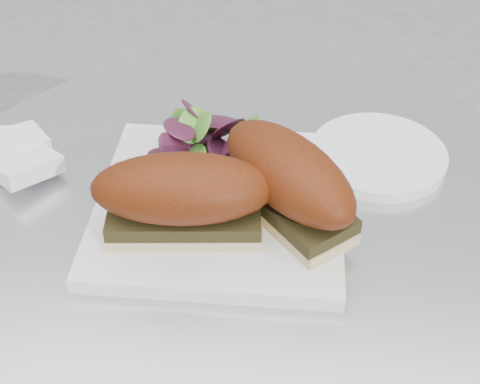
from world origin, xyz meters
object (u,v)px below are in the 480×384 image
object	(u,v)px
sandwich_left	(183,196)
sandwich_right	(288,179)
plate	(220,205)
saucer	(378,155)

from	to	relation	value
sandwich_left	sandwich_right	distance (m)	0.10
plate	saucer	distance (m)	0.19
plate	sandwich_right	size ratio (longest dim) A/B	1.37
sandwich_right	sandwich_left	bearing A→B (deg)	-110.35
sandwich_right	saucer	bearing A→B (deg)	99.91
sandwich_left	saucer	distance (m)	0.24
plate	sandwich_left	bearing A→B (deg)	-118.09
plate	sandwich_right	xyz separation A→B (m)	(0.07, -0.01, 0.05)
sandwich_left	plate	bearing A→B (deg)	55.76
sandwich_left	saucer	world-z (taller)	sandwich_left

